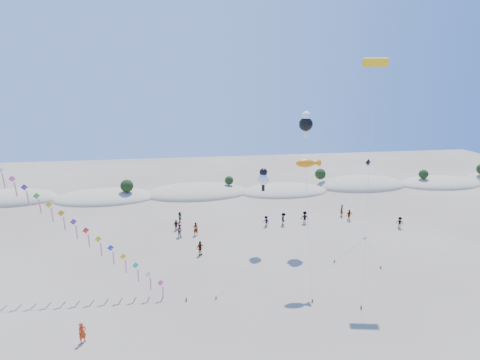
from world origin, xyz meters
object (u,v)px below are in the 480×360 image
object	(u,v)px
parafoil_kite	(375,66)
flyer_foreground	(82,333)
kite_train	(7,176)
fish_kite	(308,163)

from	to	relation	value
parafoil_kite	flyer_foreground	bearing A→B (deg)	-162.20
parafoil_kite	flyer_foreground	distance (m)	35.57
kite_train	parafoil_kite	size ratio (longest dim) A/B	1.42
kite_train	parafoil_kite	world-z (taller)	parafoil_kite
kite_train	fish_kite	world-z (taller)	kite_train
fish_kite	flyer_foreground	distance (m)	25.21
parafoil_kite	flyer_foreground	world-z (taller)	parafoil_kite
parafoil_kite	kite_train	bearing A→B (deg)	176.40
kite_train	flyer_foreground	world-z (taller)	kite_train
parafoil_kite	flyer_foreground	size ratio (longest dim) A/B	12.91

